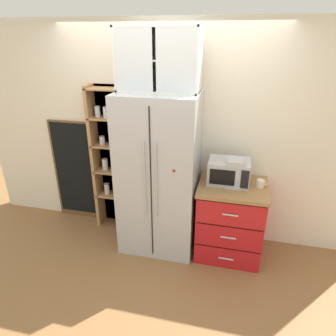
{
  "coord_description": "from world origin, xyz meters",
  "views": [
    {
      "loc": [
        0.81,
        -2.95,
        2.38
      ],
      "look_at": [
        0.1,
        0.02,
        1.02
      ],
      "focal_mm": 32.18,
      "sensor_mm": 36.0,
      "label": 1
    }
  ],
  "objects_px": {
    "refrigerator": "(159,175)",
    "coffee_maker": "(235,172)",
    "chalkboard_menu": "(75,171)",
    "mug_cream": "(260,184)",
    "bottle_green": "(235,171)",
    "microwave": "(229,172)",
    "bottle_clear": "(234,174)"
  },
  "relations": [
    {
      "from": "chalkboard_menu",
      "to": "coffee_maker",
      "type": "bearing_deg",
      "value": -7.78
    },
    {
      "from": "refrigerator",
      "to": "mug_cream",
      "type": "relative_size",
      "value": 16.14
    },
    {
      "from": "bottle_clear",
      "to": "microwave",
      "type": "bearing_deg",
      "value": -169.84
    },
    {
      "from": "refrigerator",
      "to": "coffee_maker",
      "type": "bearing_deg",
      "value": 1.65
    },
    {
      "from": "microwave",
      "to": "bottle_clear",
      "type": "distance_m",
      "value": 0.07
    },
    {
      "from": "microwave",
      "to": "bottle_clear",
      "type": "xyz_separation_m",
      "value": [
        0.06,
        0.01,
        -0.02
      ]
    },
    {
      "from": "bottle_green",
      "to": "chalkboard_menu",
      "type": "xyz_separation_m",
      "value": [
        -2.08,
        0.21,
        -0.32
      ]
    },
    {
      "from": "microwave",
      "to": "chalkboard_menu",
      "type": "relative_size",
      "value": 0.32
    },
    {
      "from": "microwave",
      "to": "bottle_green",
      "type": "bearing_deg",
      "value": 24.99
    },
    {
      "from": "microwave",
      "to": "chalkboard_menu",
      "type": "xyz_separation_m",
      "value": [
        -2.02,
        0.24,
        -0.32
      ]
    },
    {
      "from": "chalkboard_menu",
      "to": "mug_cream",
      "type": "bearing_deg",
      "value": -6.72
    },
    {
      "from": "microwave",
      "to": "mug_cream",
      "type": "bearing_deg",
      "value": -6.02
    },
    {
      "from": "microwave",
      "to": "refrigerator",
      "type": "bearing_deg",
      "value": -175.08
    },
    {
      "from": "coffee_maker",
      "to": "bottle_clear",
      "type": "xyz_separation_m",
      "value": [
        0.0,
        0.05,
        -0.05
      ]
    },
    {
      "from": "bottle_clear",
      "to": "chalkboard_menu",
      "type": "height_order",
      "value": "chalkboard_menu"
    },
    {
      "from": "mug_cream",
      "to": "bottle_clear",
      "type": "height_order",
      "value": "bottle_clear"
    },
    {
      "from": "bottle_clear",
      "to": "refrigerator",
      "type": "bearing_deg",
      "value": -174.68
    },
    {
      "from": "microwave",
      "to": "bottle_green",
      "type": "height_order",
      "value": "bottle_green"
    },
    {
      "from": "microwave",
      "to": "bottle_clear",
      "type": "relative_size",
      "value": 1.78
    },
    {
      "from": "coffee_maker",
      "to": "mug_cream",
      "type": "relative_size",
      "value": 2.71
    },
    {
      "from": "mug_cream",
      "to": "bottle_green",
      "type": "bearing_deg",
      "value": 167.04
    },
    {
      "from": "microwave",
      "to": "coffee_maker",
      "type": "distance_m",
      "value": 0.08
    },
    {
      "from": "coffee_maker",
      "to": "chalkboard_menu",
      "type": "xyz_separation_m",
      "value": [
        -2.08,
        0.28,
        -0.34
      ]
    },
    {
      "from": "refrigerator",
      "to": "bottle_green",
      "type": "height_order",
      "value": "refrigerator"
    },
    {
      "from": "coffee_maker",
      "to": "chalkboard_menu",
      "type": "bearing_deg",
      "value": 172.22
    },
    {
      "from": "microwave",
      "to": "bottle_clear",
      "type": "bearing_deg",
      "value": 10.16
    },
    {
      "from": "mug_cream",
      "to": "chalkboard_menu",
      "type": "relative_size",
      "value": 0.08
    },
    {
      "from": "bottle_green",
      "to": "chalkboard_menu",
      "type": "relative_size",
      "value": 0.21
    },
    {
      "from": "coffee_maker",
      "to": "chalkboard_menu",
      "type": "relative_size",
      "value": 0.22
    },
    {
      "from": "refrigerator",
      "to": "chalkboard_menu",
      "type": "relative_size",
      "value": 1.34
    },
    {
      "from": "refrigerator",
      "to": "bottle_green",
      "type": "relative_size",
      "value": 6.33
    },
    {
      "from": "coffee_maker",
      "to": "chalkboard_menu",
      "type": "height_order",
      "value": "chalkboard_menu"
    }
  ]
}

